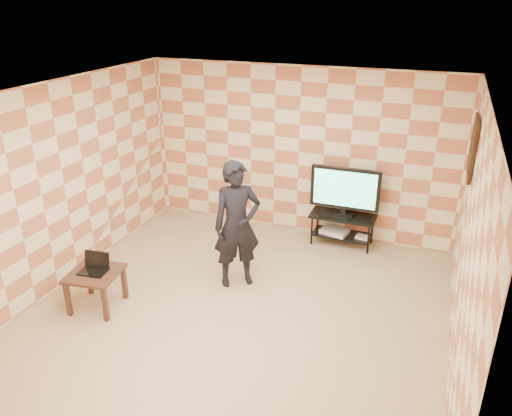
# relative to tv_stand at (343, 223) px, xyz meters

# --- Properties ---
(floor) EXTENTS (5.00, 5.00, 0.00)m
(floor) POSITION_rel_tv_stand_xyz_m (-0.83, -2.23, -0.37)
(floor) COLOR tan
(floor) RESTS_ON ground
(wall_back) EXTENTS (5.00, 0.02, 2.70)m
(wall_back) POSITION_rel_tv_stand_xyz_m (-0.83, 0.27, 0.98)
(wall_back) COLOR beige
(wall_back) RESTS_ON ground
(wall_front) EXTENTS (5.00, 0.02, 2.70)m
(wall_front) POSITION_rel_tv_stand_xyz_m (-0.83, -4.73, 0.98)
(wall_front) COLOR beige
(wall_front) RESTS_ON ground
(wall_left) EXTENTS (0.02, 5.00, 2.70)m
(wall_left) POSITION_rel_tv_stand_xyz_m (-3.33, -2.23, 0.98)
(wall_left) COLOR beige
(wall_left) RESTS_ON ground
(wall_right) EXTENTS (0.02, 5.00, 2.70)m
(wall_right) POSITION_rel_tv_stand_xyz_m (1.67, -2.23, 0.98)
(wall_right) COLOR beige
(wall_right) RESTS_ON ground
(ceiling) EXTENTS (5.00, 5.00, 0.02)m
(ceiling) POSITION_rel_tv_stand_xyz_m (-0.83, -2.23, 2.33)
(ceiling) COLOR white
(ceiling) RESTS_ON wall_back
(wall_art) EXTENTS (0.04, 0.72, 0.72)m
(wall_art) POSITION_rel_tv_stand_xyz_m (1.64, -0.68, 1.58)
(wall_art) COLOR black
(wall_art) RESTS_ON wall_right
(tv_stand) EXTENTS (1.01, 0.45, 0.50)m
(tv_stand) POSITION_rel_tv_stand_xyz_m (0.00, 0.00, 0.00)
(tv_stand) COLOR black
(tv_stand) RESTS_ON floor
(tv) EXTENTS (1.06, 0.21, 0.77)m
(tv) POSITION_rel_tv_stand_xyz_m (-0.00, -0.00, 0.56)
(tv) COLOR black
(tv) RESTS_ON tv_stand
(dvd_player) EXTENTS (0.46, 0.37, 0.07)m
(dvd_player) POSITION_rel_tv_stand_xyz_m (-0.11, -0.02, -0.16)
(dvd_player) COLOR #BEBDC0
(dvd_player) RESTS_ON tv_stand
(game_console) EXTENTS (0.21, 0.17, 0.04)m
(game_console) POSITION_rel_tv_stand_xyz_m (0.33, -0.04, -0.17)
(game_console) COLOR silver
(game_console) RESTS_ON tv_stand
(side_table) EXTENTS (0.68, 0.68, 0.50)m
(side_table) POSITION_rel_tv_stand_xyz_m (-2.53, -2.81, 0.05)
(side_table) COLOR #371E15
(side_table) RESTS_ON floor
(laptop) EXTENTS (0.37, 0.30, 0.23)m
(laptop) POSITION_rel_tv_stand_xyz_m (-2.55, -2.77, 0.18)
(laptop) COLOR black
(laptop) RESTS_ON side_table
(person) EXTENTS (0.76, 0.71, 1.74)m
(person) POSITION_rel_tv_stand_xyz_m (-1.09, -1.64, 0.51)
(person) COLOR black
(person) RESTS_ON floor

